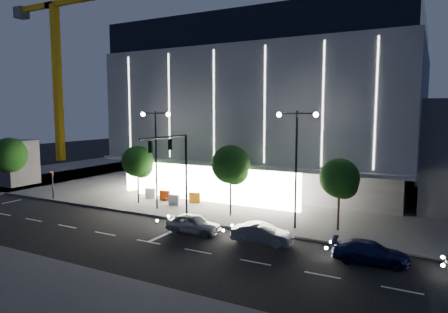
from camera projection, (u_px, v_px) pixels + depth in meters
ground at (140, 232)px, 29.67m from camera, size 160.00×160.00×0.00m
sidewalk_museum at (301, 185)px, 48.39m from camera, size 70.00×40.00×0.15m
sidewalk_west at (11, 180)px, 52.44m from camera, size 16.00×50.00×0.15m
museum at (282, 109)px, 46.84m from camera, size 30.00×25.80×18.00m
traffic_mast at (176, 161)px, 31.58m from camera, size 0.33×5.89×7.07m
street_lamp_west at (156, 145)px, 35.68m from camera, size 3.16×0.36×9.00m
street_lamp_east at (296, 152)px, 29.62m from camera, size 3.16×0.36×9.00m
ped_signal_far at (53, 182)px, 40.41m from camera, size 0.22×0.24×3.00m
tower_crane at (60, 47)px, 71.08m from camera, size 32.00×2.00×28.50m
tree_left at (138, 163)px, 38.18m from camera, size 3.02×3.02×5.72m
tree_mid at (231, 167)px, 33.48m from camera, size 3.25×3.25×6.15m
tree_right at (340, 180)px, 29.33m from camera, size 2.91×2.91×5.51m
car_lead at (193, 224)px, 29.32m from camera, size 4.25×1.82×1.43m
car_second at (262, 234)px, 27.03m from camera, size 4.23×1.85×1.35m
car_third at (370, 252)px, 23.57m from camera, size 4.58×2.25×1.28m
barrier_a at (165, 195)px, 39.64m from camera, size 1.12×0.37×1.00m
barrier_b at (150, 193)px, 40.80m from camera, size 1.13×0.47×1.00m
barrier_c at (195, 198)px, 38.59m from camera, size 1.13×0.55×1.00m
barrier_d at (174, 200)px, 37.64m from camera, size 1.12×0.35×1.00m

